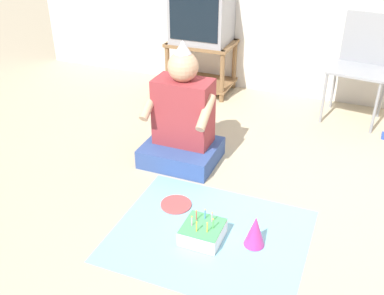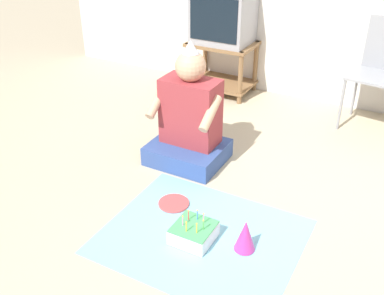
% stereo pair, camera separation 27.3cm
% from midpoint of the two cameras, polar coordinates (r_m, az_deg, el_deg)
% --- Properties ---
extents(ground_plane, '(16.00, 16.00, 0.00)m').
position_cam_midpoint_polar(ground_plane, '(2.62, 8.79, -12.59)').
color(ground_plane, tan).
extents(tv_stand, '(0.62, 0.44, 0.50)m').
position_cam_midpoint_polar(tv_stand, '(4.46, -0.58, 10.77)').
color(tv_stand, olive).
rests_on(tv_stand, ground_plane).
extents(tv, '(0.52, 0.43, 0.48)m').
position_cam_midpoint_polar(tv, '(4.33, -0.60, 16.35)').
color(tv, '#99999E').
rests_on(tv, tv_stand).
extents(folding_chair, '(0.50, 0.45, 0.89)m').
position_cam_midpoint_polar(folding_chair, '(4.04, 18.96, 10.49)').
color(folding_chair, gray).
rests_on(folding_chair, ground_plane).
extents(person_seated, '(0.53, 0.45, 0.90)m').
position_cam_midpoint_polar(person_seated, '(3.22, -3.65, 3.22)').
color(person_seated, '#334C8C').
rests_on(person_seated, ground_plane).
extents(party_cloth, '(1.11, 0.92, 0.01)m').
position_cam_midpoint_polar(party_cloth, '(2.66, -0.70, -11.17)').
color(party_cloth, '#7FC6E0').
rests_on(party_cloth, ground_plane).
extents(birthday_cake, '(0.23, 0.23, 0.17)m').
position_cam_midpoint_polar(birthday_cake, '(2.61, -1.68, -10.77)').
color(birthday_cake, white).
rests_on(birthday_cake, party_cloth).
extents(party_hat_blue, '(0.12, 0.12, 0.19)m').
position_cam_midpoint_polar(party_hat_blue, '(2.55, 4.96, -10.62)').
color(party_hat_blue, '#CC338C').
rests_on(party_hat_blue, party_cloth).
extents(paper_plate, '(0.20, 0.20, 0.01)m').
position_cam_midpoint_polar(paper_plate, '(2.89, -4.77, -7.30)').
color(paper_plate, '#D84C4C').
rests_on(paper_plate, party_cloth).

